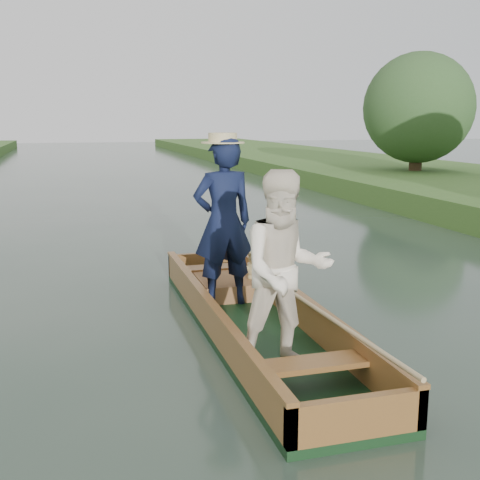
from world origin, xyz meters
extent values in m
plane|color=#283D30|center=(0.00, 0.00, 0.00)|extent=(120.00, 120.00, 0.00)
cylinder|color=#47331E|center=(9.80, 12.54, 1.17)|extent=(0.44, 0.44, 2.34)
sphere|color=#27481D|center=(9.80, 12.54, 2.74)|extent=(3.76, 3.76, 3.76)
sphere|color=#27481D|center=(10.40, 12.84, 2.34)|extent=(2.20, 2.20, 2.20)
cube|color=black|center=(0.00, 0.00, 0.04)|extent=(1.10, 5.00, 0.08)
cube|color=brown|center=(-0.51, 0.00, 0.24)|extent=(0.08, 5.00, 0.32)
cube|color=brown|center=(0.51, 0.00, 0.24)|extent=(0.08, 5.00, 0.32)
cube|color=brown|center=(0.00, 2.46, 0.24)|extent=(1.10, 0.08, 0.32)
cube|color=brown|center=(0.00, -2.46, 0.24)|extent=(1.10, 0.08, 0.32)
cube|color=brown|center=(-0.51, 0.00, 0.42)|extent=(0.10, 5.00, 0.04)
cube|color=brown|center=(0.51, 0.00, 0.42)|extent=(0.10, 5.00, 0.04)
cube|color=brown|center=(0.00, 1.90, 0.30)|extent=(0.94, 0.30, 0.05)
cube|color=brown|center=(0.00, -1.60, 0.30)|extent=(0.94, 0.30, 0.05)
imported|color=#101735|center=(-0.12, 0.94, 1.11)|extent=(0.79, 0.56, 2.06)
cylinder|color=beige|center=(-0.12, 0.94, 2.10)|extent=(0.52, 0.52, 0.12)
imported|color=white|center=(-0.06, -1.10, 0.99)|extent=(0.93, 0.74, 1.83)
cube|color=#9C5332|center=(0.08, 1.34, 0.19)|extent=(0.85, 0.90, 0.22)
sphere|color=tan|center=(0.37, 1.24, 0.41)|extent=(0.20, 0.20, 0.20)
sphere|color=tan|center=(0.37, 1.23, 0.56)|extent=(0.15, 0.15, 0.15)
sphere|color=tan|center=(0.31, 1.23, 0.63)|extent=(0.06, 0.06, 0.06)
sphere|color=tan|center=(0.42, 1.23, 0.63)|extent=(0.06, 0.06, 0.06)
sphere|color=tan|center=(0.37, 1.16, 0.55)|extent=(0.06, 0.06, 0.06)
sphere|color=tan|center=(0.28, 1.22, 0.44)|extent=(0.07, 0.07, 0.07)
sphere|color=tan|center=(0.46, 1.22, 0.44)|extent=(0.07, 0.07, 0.07)
sphere|color=tan|center=(0.32, 1.21, 0.33)|extent=(0.08, 0.08, 0.08)
sphere|color=tan|center=(0.42, 1.21, 0.33)|extent=(0.08, 0.08, 0.08)
cylinder|color=silver|center=(-0.08, 1.90, 0.33)|extent=(0.07, 0.07, 0.01)
cylinder|color=silver|center=(-0.08, 1.90, 0.37)|extent=(0.01, 0.01, 0.08)
ellipsoid|color=silver|center=(-0.08, 1.90, 0.43)|extent=(0.09, 0.09, 0.05)
cylinder|color=tan|center=(0.43, -0.47, 0.46)|extent=(0.04, 4.27, 0.19)
camera|label=1|loc=(-1.90, -6.04, 2.33)|focal=45.00mm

